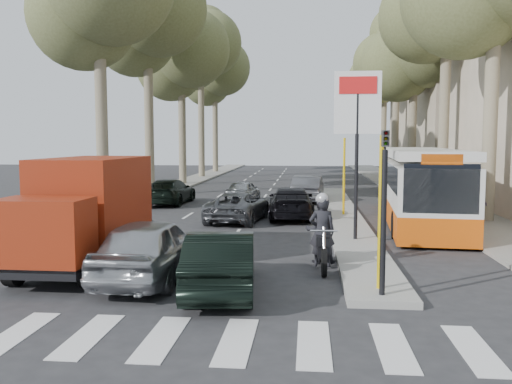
% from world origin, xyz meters
% --- Properties ---
extents(ground, '(120.00, 120.00, 0.00)m').
position_xyz_m(ground, '(0.00, 0.00, 0.00)').
color(ground, '#28282B').
rests_on(ground, ground).
extents(sidewalk_right, '(3.20, 70.00, 0.12)m').
position_xyz_m(sidewalk_right, '(8.60, 25.00, 0.06)').
color(sidewalk_right, gray).
rests_on(sidewalk_right, ground).
extents(median_left, '(2.40, 64.00, 0.12)m').
position_xyz_m(median_left, '(-8.00, 28.00, 0.06)').
color(median_left, gray).
rests_on(median_left, ground).
extents(traffic_island, '(1.50, 26.00, 0.16)m').
position_xyz_m(traffic_island, '(3.25, 11.00, 0.08)').
color(traffic_island, gray).
rests_on(traffic_island, ground).
extents(building_far, '(11.00, 20.00, 16.00)m').
position_xyz_m(building_far, '(15.50, 34.00, 8.00)').
color(building_far, '#B7A88E').
rests_on(building_far, ground).
extents(billboard, '(1.50, 12.10, 5.60)m').
position_xyz_m(billboard, '(3.25, 5.00, 3.70)').
color(billboard, yellow).
rests_on(billboard, ground).
extents(traffic_light_island, '(0.16, 0.41, 3.60)m').
position_xyz_m(traffic_light_island, '(3.25, -1.50, 2.49)').
color(traffic_light_island, black).
rests_on(traffic_light_island, ground).
extents(tree_l_b, '(7.40, 7.20, 14.88)m').
position_xyz_m(tree_l_b, '(-7.97, 20.11, 11.07)').
color(tree_l_b, '#6B604C').
rests_on(tree_l_b, ground).
extents(tree_l_c, '(7.40, 7.20, 13.71)m').
position_xyz_m(tree_l_c, '(-7.77, 28.11, 10.04)').
color(tree_l_c, '#6B604C').
rests_on(tree_l_c, ground).
extents(tree_l_d, '(7.40, 7.20, 15.66)m').
position_xyz_m(tree_l_d, '(-7.87, 36.11, 11.76)').
color(tree_l_d, '#6B604C').
rests_on(tree_l_d, ground).
extents(tree_l_e, '(7.40, 7.20, 14.49)m').
position_xyz_m(tree_l_e, '(-7.97, 44.11, 10.73)').
color(tree_l_e, '#6B604C').
rests_on(tree_l_e, ground).
extents(tree_r_c, '(7.40, 7.20, 13.32)m').
position_xyz_m(tree_r_c, '(9.03, 26.11, 9.69)').
color(tree_r_c, '#6B604C').
rests_on(tree_r_c, ground).
extents(tree_r_d, '(7.40, 7.20, 14.88)m').
position_xyz_m(tree_r_d, '(9.13, 34.11, 11.07)').
color(tree_r_d, '#6B604C').
rests_on(tree_r_d, ground).
extents(tree_r_e, '(7.40, 7.20, 14.10)m').
position_xyz_m(tree_r_e, '(9.23, 42.11, 10.38)').
color(tree_r_e, '#6B604C').
rests_on(tree_r_e, ground).
extents(silver_hatchback, '(1.95, 4.59, 1.55)m').
position_xyz_m(silver_hatchback, '(-2.13, -0.14, 0.77)').
color(silver_hatchback, '#ADB0B5').
rests_on(silver_hatchback, ground).
extents(dark_hatchback, '(1.87, 4.30, 1.38)m').
position_xyz_m(dark_hatchback, '(-0.24, -1.00, 0.69)').
color(dark_hatchback, black).
rests_on(dark_hatchback, ground).
extents(queue_car_a, '(2.55, 4.60, 1.22)m').
position_xyz_m(queue_car_a, '(-1.24, 9.62, 0.61)').
color(queue_car_a, '#4B4E53').
rests_on(queue_car_a, ground).
extents(queue_car_b, '(2.10, 4.77, 1.36)m').
position_xyz_m(queue_car_b, '(0.96, 10.67, 0.68)').
color(queue_car_b, black).
rests_on(queue_car_b, ground).
extents(queue_car_c, '(1.84, 3.67, 1.20)m').
position_xyz_m(queue_car_c, '(-1.89, 16.87, 0.60)').
color(queue_car_c, '#93979A').
rests_on(queue_car_c, ground).
extents(queue_car_d, '(1.88, 4.47, 1.44)m').
position_xyz_m(queue_car_d, '(1.69, 17.28, 0.72)').
color(queue_car_d, '#54565D').
rests_on(queue_car_d, ground).
extents(queue_car_e, '(2.03, 4.70, 1.35)m').
position_xyz_m(queue_car_e, '(-5.62, 15.33, 0.67)').
color(queue_car_e, black).
rests_on(queue_car_e, ground).
extents(red_truck, '(2.14, 5.49, 2.92)m').
position_xyz_m(red_truck, '(-4.20, 0.97, 1.54)').
color(red_truck, black).
rests_on(red_truck, ground).
extents(city_bus, '(3.51, 11.83, 3.07)m').
position_xyz_m(city_bus, '(6.20, 9.77, 1.62)').
color(city_bus, '#D4500B').
rests_on(city_bus, ground).
extents(motorcycle, '(0.87, 2.39, 2.03)m').
position_xyz_m(motorcycle, '(2.06, 1.60, 0.92)').
color(motorcycle, black).
rests_on(motorcycle, ground).
extents(pedestrian_near, '(1.05, 1.00, 1.66)m').
position_xyz_m(pedestrian_near, '(8.08, 8.63, 0.95)').
color(pedestrian_near, '#473753').
rests_on(pedestrian_near, sidewalk_right).
extents(pedestrian_far, '(1.30, 0.90, 1.84)m').
position_xyz_m(pedestrian_far, '(7.96, 11.80, 1.04)').
color(pedestrian_far, brown).
rests_on(pedestrian_far, sidewalk_right).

